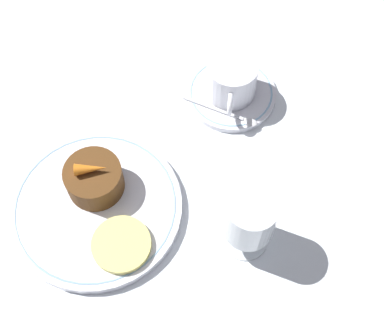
{
  "coord_description": "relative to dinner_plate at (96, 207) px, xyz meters",
  "views": [
    {
      "loc": [
        0.31,
        0.12,
        0.69
      ],
      "look_at": [
        -0.04,
        0.08,
        0.04
      ],
      "focal_mm": 50.0,
      "sensor_mm": 36.0,
      "label": 1
    }
  ],
  "objects": [
    {
      "name": "dinner_plate",
      "position": [
        0.0,
        0.0,
        0.0
      ],
      "size": [
        0.24,
        0.24,
        0.01
      ],
      "color": "white",
      "rests_on": "ground_plane"
    },
    {
      "name": "ground_plane",
      "position": [
        -0.02,
        0.05,
        -0.01
      ],
      "size": [
        3.0,
        3.0,
        0.0
      ],
      "primitive_type": "plane",
      "color": "white"
    },
    {
      "name": "dessert_cake",
      "position": [
        -0.03,
        -0.0,
        0.03
      ],
      "size": [
        0.08,
        0.08,
        0.04
      ],
      "color": "#563314",
      "rests_on": "dinner_plate"
    },
    {
      "name": "saucer",
      "position": [
        -0.21,
        0.18,
        -0.0
      ],
      "size": [
        0.14,
        0.14,
        0.01
      ],
      "color": "white",
      "rests_on": "ground_plane"
    },
    {
      "name": "wine_glass",
      "position": [
        0.03,
        0.21,
        0.06
      ],
      "size": [
        0.07,
        0.07,
        0.11
      ],
      "color": "silver",
      "rests_on": "ground_plane"
    },
    {
      "name": "spoon",
      "position": [
        -0.17,
        0.17,
        0.0
      ],
      "size": [
        0.05,
        0.12,
        0.0
      ],
      "color": "silver",
      "rests_on": "saucer"
    },
    {
      "name": "coffee_cup",
      "position": [
        -0.21,
        0.18,
        0.04
      ],
      "size": [
        0.1,
        0.08,
        0.06
      ],
      "color": "white",
      "rests_on": "saucer"
    },
    {
      "name": "carrot_garnish",
      "position": [
        -0.03,
        -0.0,
        0.06
      ],
      "size": [
        0.02,
        0.04,
        0.02
      ],
      "color": "orange",
      "rests_on": "dessert_cake"
    },
    {
      "name": "pineapple_slice",
      "position": [
        0.05,
        0.04,
        0.01
      ],
      "size": [
        0.08,
        0.08,
        0.01
      ],
      "color": "#EFE075",
      "rests_on": "dinner_plate"
    }
  ]
}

